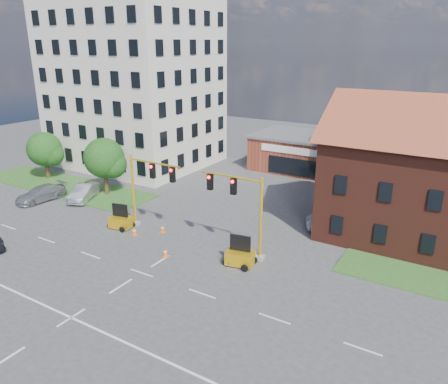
{
  "coord_description": "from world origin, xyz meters",
  "views": [
    {
      "loc": [
        18.6,
        -19.58,
        15.0
      ],
      "look_at": [
        0.5,
        10.0,
        3.01
      ],
      "focal_mm": 35.0,
      "sensor_mm": 36.0,
      "label": 1
    }
  ],
  "objects_px": {
    "signal_mast_east": "(241,205)",
    "trailer_west": "(121,221)",
    "trailer_east": "(240,256)",
    "pickup_white": "(335,223)",
    "signal_mast_west": "(148,185)"
  },
  "relations": [
    {
      "from": "signal_mast_west",
      "to": "trailer_west",
      "type": "height_order",
      "value": "signal_mast_west"
    },
    {
      "from": "pickup_white",
      "to": "trailer_west",
      "type": "bearing_deg",
      "value": 95.64
    },
    {
      "from": "signal_mast_east",
      "to": "pickup_white",
      "type": "distance_m",
      "value": 9.69
    },
    {
      "from": "signal_mast_east",
      "to": "trailer_west",
      "type": "bearing_deg",
      "value": -174.21
    },
    {
      "from": "trailer_west",
      "to": "pickup_white",
      "type": "bearing_deg",
      "value": 18.11
    },
    {
      "from": "signal_mast_east",
      "to": "trailer_west",
      "type": "height_order",
      "value": "signal_mast_east"
    },
    {
      "from": "trailer_east",
      "to": "pickup_white",
      "type": "xyz_separation_m",
      "value": [
        3.83,
        9.33,
        -0.01
      ]
    },
    {
      "from": "trailer_west",
      "to": "trailer_east",
      "type": "distance_m",
      "value": 11.79
    },
    {
      "from": "trailer_west",
      "to": "signal_mast_east",
      "type": "bearing_deg",
      "value": -5.91
    },
    {
      "from": "signal_mast_east",
      "to": "trailer_west",
      "type": "distance_m",
      "value": 11.48
    },
    {
      "from": "pickup_white",
      "to": "trailer_east",
      "type": "bearing_deg",
      "value": 133.5
    },
    {
      "from": "trailer_west",
      "to": "pickup_white",
      "type": "distance_m",
      "value": 18.0
    },
    {
      "from": "signal_mast_east",
      "to": "pickup_white",
      "type": "relative_size",
      "value": 1.28
    },
    {
      "from": "trailer_east",
      "to": "signal_mast_west",
      "type": "bearing_deg",
      "value": 159.85
    },
    {
      "from": "signal_mast_west",
      "to": "pickup_white",
      "type": "relative_size",
      "value": 1.28
    }
  ]
}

